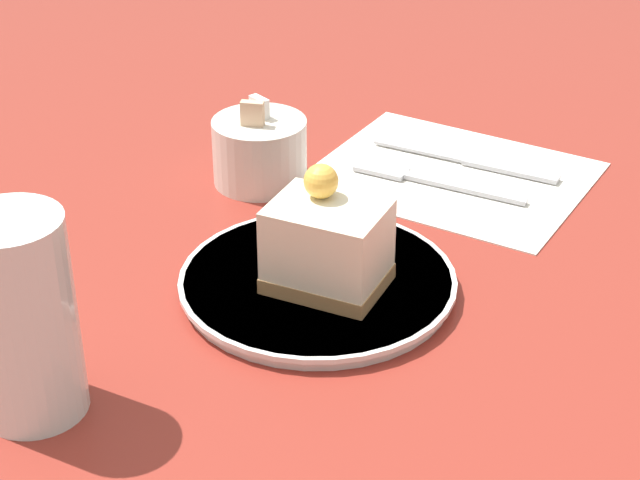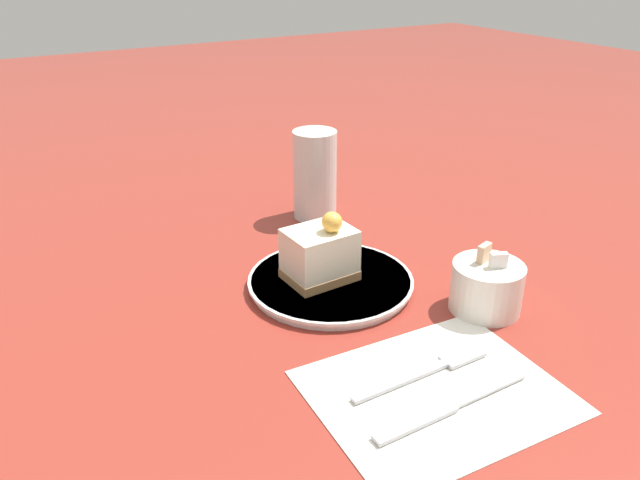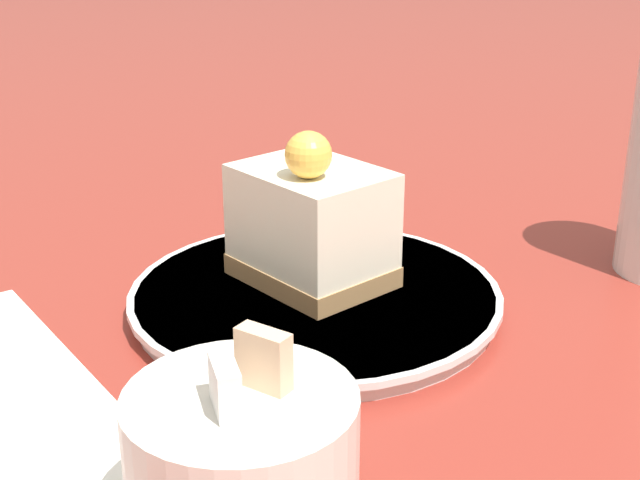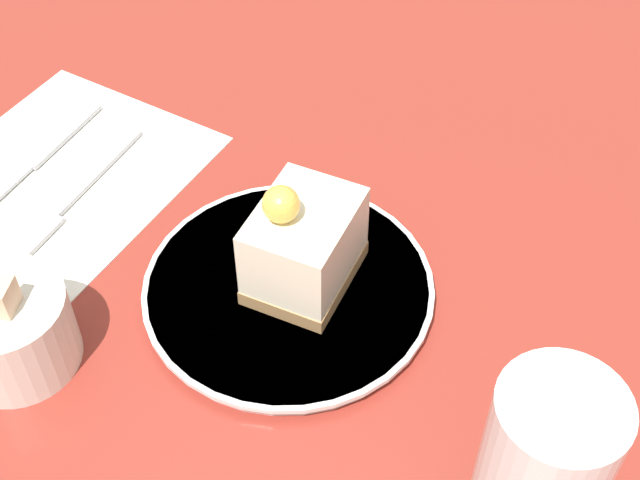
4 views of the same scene
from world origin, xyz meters
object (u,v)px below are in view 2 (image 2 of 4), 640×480
plate (331,282)px  drinking_glass (315,175)px  fork (432,369)px  sugar_bowl (487,287)px  cake_slice (320,253)px  knife (440,412)px

plate → drinking_glass: 0.24m
fork → sugar_bowl: bearing=115.3°
cake_slice → knife: cake_slice is taller
plate → knife: plate is taller
sugar_bowl → drinking_glass: 0.35m
plate → sugar_bowl: 0.19m
knife → drinking_glass: size_ratio=1.31×
fork → sugar_bowl: (-0.06, 0.13, 0.03)m
plate → knife: bearing=-8.4°
plate → cake_slice: size_ratio=2.28×
cake_slice → sugar_bowl: cake_slice is taller
knife → sugar_bowl: sugar_bowl is taller
fork → knife: 0.06m
knife → cake_slice: bearing=174.2°
cake_slice → knife: bearing=-8.2°
cake_slice → fork: 0.21m
knife → drinking_glass: 0.48m
cake_slice → knife: 0.27m
plate → fork: size_ratio=1.29×
fork → drinking_glass: 0.42m
cake_slice → fork: cake_slice is taller
plate → fork: 0.20m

